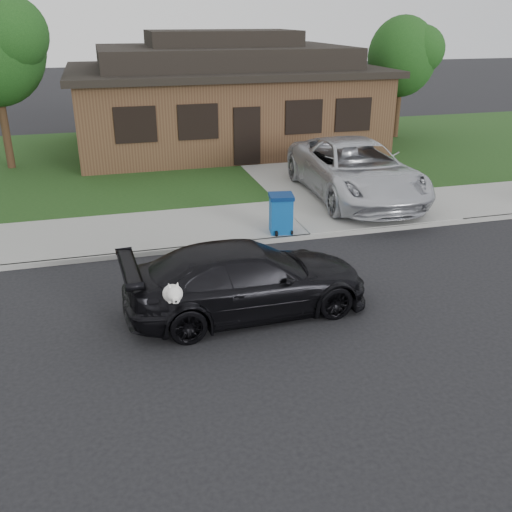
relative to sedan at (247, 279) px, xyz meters
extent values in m
plane|color=black|center=(-1.19, -0.16, -0.69)|extent=(120.00, 120.00, 0.00)
cube|color=gray|center=(-1.19, 4.84, -0.63)|extent=(60.00, 3.00, 0.12)
cube|color=gray|center=(-1.19, 3.34, -0.63)|extent=(60.00, 0.12, 0.12)
cube|color=#193814|center=(-1.19, 12.84, -0.62)|extent=(60.00, 13.00, 0.13)
cube|color=gray|center=(4.81, 9.84, -0.62)|extent=(4.50, 13.00, 0.14)
imported|color=black|center=(0.01, 0.00, 0.00)|extent=(4.82, 2.17, 1.37)
ellipsoid|color=white|center=(-1.52, -0.85, 0.31)|extent=(0.34, 0.40, 0.30)
sphere|color=white|center=(-1.52, -1.08, 0.41)|extent=(0.26, 0.26, 0.26)
cube|color=white|center=(-1.52, -1.21, 0.36)|extent=(0.09, 0.12, 0.08)
sphere|color=black|center=(-1.52, -1.27, 0.36)|extent=(0.04, 0.04, 0.04)
cone|color=white|center=(-1.59, -1.03, 0.54)|extent=(0.11, 0.11, 0.14)
cone|color=white|center=(-1.46, -1.03, 0.54)|extent=(0.11, 0.11, 0.14)
imported|color=silver|center=(4.99, 6.05, 0.31)|extent=(3.08, 6.26, 1.71)
cube|color=#0D4C99|center=(1.87, 3.73, -0.11)|extent=(0.64, 0.64, 0.91)
cube|color=navy|center=(1.87, 3.73, 0.39)|extent=(0.70, 0.70, 0.10)
cylinder|color=black|center=(1.67, 3.45, -0.50)|extent=(0.07, 0.15, 0.14)
cylinder|color=black|center=(2.08, 3.45, -0.50)|extent=(0.07, 0.15, 0.14)
cube|color=#422B1C|center=(2.81, 14.84, 0.94)|extent=(12.00, 8.00, 3.00)
cube|color=black|center=(2.81, 14.84, 2.57)|extent=(12.60, 8.60, 0.25)
cube|color=black|center=(2.81, 14.84, 3.09)|extent=(10.00, 6.50, 0.80)
cube|color=black|center=(2.81, 14.84, 3.79)|extent=(6.00, 3.50, 0.60)
cube|color=black|center=(2.81, 10.81, 0.54)|extent=(1.00, 0.06, 2.10)
cube|color=black|center=(-1.19, 10.82, 1.14)|extent=(1.30, 0.05, 1.10)
cube|color=black|center=(1.01, 10.82, 1.14)|extent=(1.30, 0.05, 1.10)
cube|color=black|center=(5.01, 10.82, 1.14)|extent=(1.30, 0.05, 1.10)
cube|color=black|center=(7.01, 10.82, 1.14)|extent=(1.30, 0.05, 1.10)
cylinder|color=#332114|center=(-5.69, 12.84, 0.68)|extent=(0.28, 0.28, 2.48)
sphere|color=#26591E|center=(-4.97, 12.30, 4.08)|extent=(2.52, 2.52, 2.52)
cylinder|color=#332114|center=(10.81, 14.34, 0.46)|extent=(0.28, 0.28, 2.03)
ellipsoid|color=#143811|center=(10.81, 14.34, 2.97)|extent=(3.00, 3.00, 3.45)
sphere|color=#26591E|center=(11.41, 13.89, 3.27)|extent=(2.10, 2.10, 2.10)
camera|label=1|loc=(-2.45, -9.56, 4.66)|focal=40.00mm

